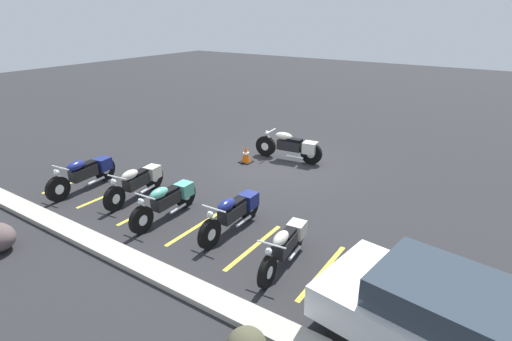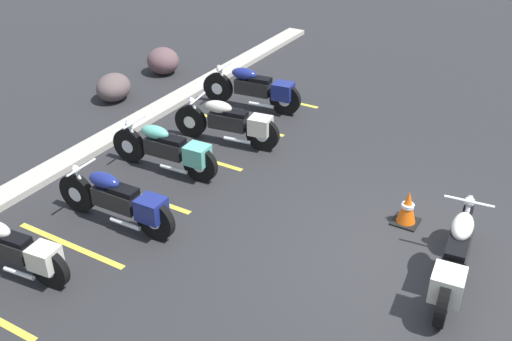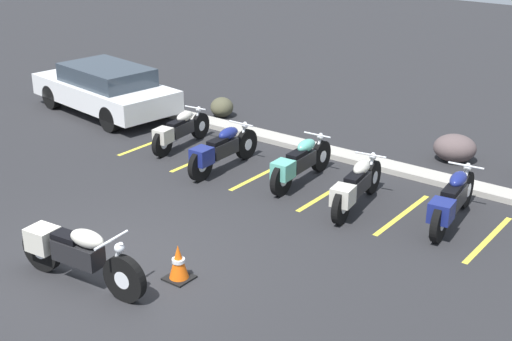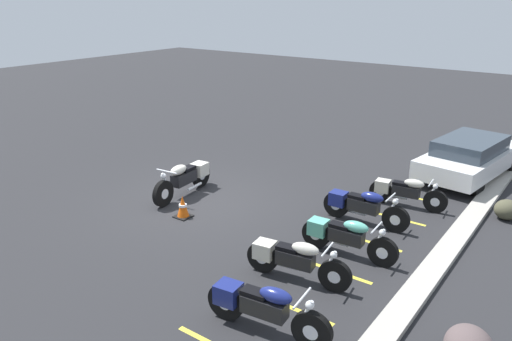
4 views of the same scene
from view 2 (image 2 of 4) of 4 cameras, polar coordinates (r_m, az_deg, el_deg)
name	(u,v)px [view 2 (image 2 of 4)]	position (r m, az deg, el deg)	size (l,w,h in m)	color
ground	(409,266)	(8.94, 14.33, -8.78)	(60.00, 60.00, 0.00)	#262628
motorcycle_cream_featured	(455,257)	(8.44, 18.44, -7.83)	(2.41, 0.70, 0.95)	black
parked_bike_0	(12,249)	(8.92, -22.19, -6.97)	(0.61, 2.06, 0.81)	black
parked_bike_1	(120,201)	(9.44, -12.87, -2.82)	(0.62, 2.23, 0.88)	black
parked_bike_2	(168,150)	(10.76, -8.35, 1.99)	(0.62, 2.20, 0.87)	black
parked_bike_3	(231,123)	(11.64, -2.39, 4.59)	(0.70, 2.21, 0.87)	black
parked_bike_4	(256,89)	(13.15, -0.02, 7.81)	(0.69, 2.31, 0.91)	black
concrete_curb	(80,154)	(11.83, -16.37, 1.56)	(18.00, 0.50, 0.12)	#A8A399
landscape_rock_0	(114,87)	(14.06, -13.42, 7.72)	(0.92, 0.74, 0.61)	#574848
landscape_rock_2	(163,61)	(15.43, -8.85, 10.28)	(0.86, 0.80, 0.66)	brown
traffic_cone	(407,208)	(9.67, 14.22, -3.51)	(0.40, 0.40, 0.58)	black
stall_line_1	(70,245)	(9.47, -17.29, -6.79)	(0.10, 2.10, 0.00)	gold
stall_line_2	(140,195)	(10.38, -11.00, -2.34)	(0.10, 2.10, 0.00)	gold
stall_line_3	(195,156)	(11.44, -5.83, 1.37)	(0.10, 2.10, 0.00)	gold
stall_line_4	(240,124)	(12.62, -1.57, 4.41)	(0.10, 2.10, 0.00)	gold
stall_line_5	(276,98)	(13.89, 1.97, 6.90)	(0.10, 2.10, 0.00)	gold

